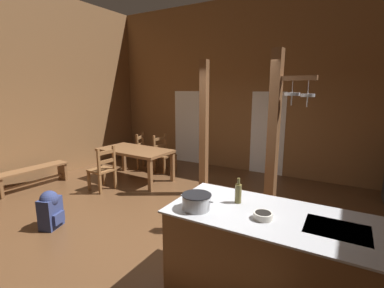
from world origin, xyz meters
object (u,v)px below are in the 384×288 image
at_px(ladderback_chair_by_post, 103,169).
at_px(stockpot_on_counter, 197,202).
at_px(dining_table, 135,153).
at_px(bottle_tall_on_counter, 238,193).
at_px(mixing_bowl_on_counter, 263,216).
at_px(kitchen_island, 278,261).
at_px(backpack, 50,208).
at_px(bench_along_left_wall, 33,174).
at_px(ladderback_chair_at_table_end, 163,154).
at_px(ladderback_chair_near_window, 145,152).

xyz_separation_m(ladderback_chair_by_post, stockpot_on_counter, (3.15, -1.62, 0.56)).
xyz_separation_m(dining_table, bottle_tall_on_counter, (3.33, -2.13, 0.39)).
relative_size(dining_table, mixing_bowl_on_counter, 9.85).
bearing_deg(mixing_bowl_on_counter, ladderback_chair_by_post, 158.34).
height_order(kitchen_island, backpack, kitchen_island).
xyz_separation_m(kitchen_island, dining_table, (-3.80, 2.23, 0.18)).
bearing_deg(bench_along_left_wall, ladderback_chair_at_table_end, 54.64).
relative_size(kitchen_island, bench_along_left_wall, 1.47).
relative_size(ladderback_chair_by_post, mixing_bowl_on_counter, 5.39).
bearing_deg(kitchen_island, backpack, -176.91).
bearing_deg(kitchen_island, ladderback_chair_near_window, 143.70).
relative_size(mixing_bowl_on_counter, bottle_tall_on_counter, 0.65).
distance_m(kitchen_island, ladderback_chair_by_post, 4.16).
distance_m(stockpot_on_counter, mixing_bowl_on_counter, 0.65).
height_order(ladderback_chair_by_post, bottle_tall_on_counter, bottle_tall_on_counter).
distance_m(mixing_bowl_on_counter, bottle_tall_on_counter, 0.42).
distance_m(bench_along_left_wall, mixing_bowl_on_counter, 5.33).
height_order(ladderback_chair_near_window, stockpot_on_counter, stockpot_on_counter).
bearing_deg(dining_table, ladderback_chair_at_table_end, 79.96).
bearing_deg(backpack, kitchen_island, 3.09).
relative_size(kitchen_island, bottle_tall_on_counter, 7.99).
bearing_deg(ladderback_chair_by_post, ladderback_chair_near_window, 99.73).
bearing_deg(kitchen_island, dining_table, 149.57).
bearing_deg(ladderback_chair_near_window, mixing_bowl_on_counter, -38.35).
distance_m(dining_table, bench_along_left_wall, 2.21).
bearing_deg(backpack, stockpot_on_counter, -1.50).
height_order(mixing_bowl_on_counter, bottle_tall_on_counter, bottle_tall_on_counter).
distance_m(dining_table, ladderback_chair_at_table_end, 0.93).
relative_size(ladderback_chair_at_table_end, backpack, 1.59).
relative_size(ladderback_chair_at_table_end, bottle_tall_on_counter, 3.50).
distance_m(ladderback_chair_near_window, stockpot_on_counter, 4.84).
relative_size(backpack, mixing_bowl_on_counter, 3.38).
bearing_deg(dining_table, bottle_tall_on_counter, -32.56).
bearing_deg(ladderback_chair_by_post, mixing_bowl_on_counter, -21.66).
xyz_separation_m(kitchen_island, bottle_tall_on_counter, (-0.47, 0.10, 0.58)).
relative_size(bench_along_left_wall, stockpot_on_counter, 4.04).
bearing_deg(bench_along_left_wall, dining_table, 44.33).
xyz_separation_m(ladderback_chair_near_window, ladderback_chair_by_post, (0.30, -1.73, 0.00)).
distance_m(backpack, stockpot_on_counter, 2.70).
relative_size(backpack, bottle_tall_on_counter, 2.20).
bearing_deg(dining_table, backpack, -80.24).
bearing_deg(bottle_tall_on_counter, bench_along_left_wall, 173.00).
xyz_separation_m(ladderback_chair_at_table_end, bottle_tall_on_counter, (3.17, -3.02, 0.59)).
bearing_deg(bench_along_left_wall, mixing_bowl_on_counter, -9.11).
xyz_separation_m(kitchen_island, ladderback_chair_near_window, (-4.22, 3.10, -0.01)).
height_order(ladderback_chair_by_post, stockpot_on_counter, stockpot_on_counter).
height_order(dining_table, bench_along_left_wall, dining_table).
relative_size(ladderback_chair_near_window, stockpot_on_counter, 2.60).
xyz_separation_m(kitchen_island, backpack, (-3.38, -0.18, -0.15)).
bearing_deg(ladderback_chair_near_window, dining_table, -63.93).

